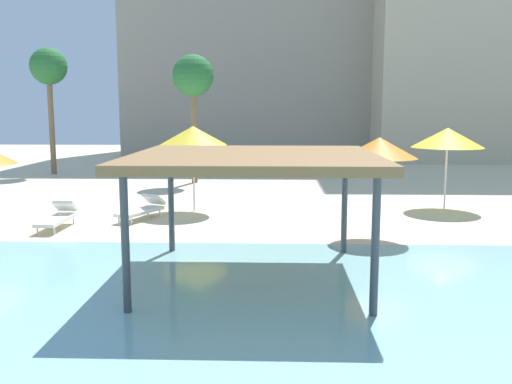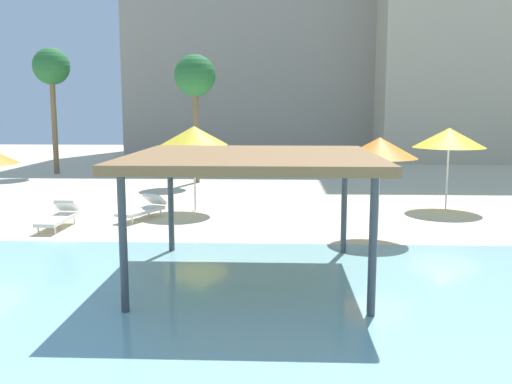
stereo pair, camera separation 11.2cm
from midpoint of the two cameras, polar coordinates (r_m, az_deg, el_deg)
ground_plane at (r=13.01m, az=-0.70°, el=-6.99°), size 80.00×80.00×0.00m
lagoon_water at (r=8.08m, az=-2.51°, el=-16.89°), size 44.00×13.50×0.04m
shade_pavilion at (r=11.21m, az=-0.49°, el=3.18°), size 4.86×4.86×2.58m
beach_umbrella_yellow_1 at (r=19.00m, az=-6.58°, el=5.72°), size 2.27×2.27×2.88m
beach_umbrella_orange_2 at (r=15.31m, az=12.23°, el=4.41°), size 2.01×2.01×2.71m
beach_umbrella_yellow_5 at (r=20.40m, az=18.75°, el=5.25°), size 2.45×2.45×2.81m
lounge_chair_0 at (r=17.42m, az=-19.64°, el=-2.38°), size 0.63×1.90×0.74m
lounge_chair_1 at (r=18.09m, az=-11.58°, el=-1.66°), size 1.33×1.98×0.74m
palm_tree_0 at (r=26.30m, az=-6.54°, el=11.41°), size 1.90×1.90×5.90m
palm_tree_2 at (r=31.56m, az=-20.42°, el=11.60°), size 1.90×1.90×6.56m
hotel_block_0 at (r=44.85m, az=-0.63°, el=17.51°), size 17.96×10.17×20.92m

